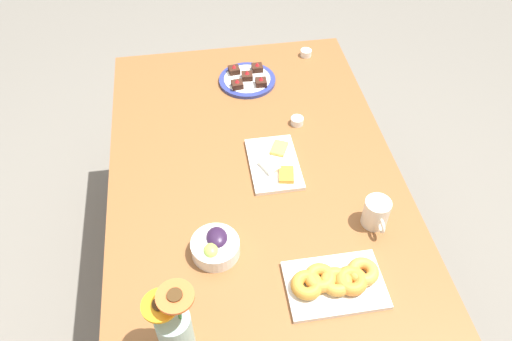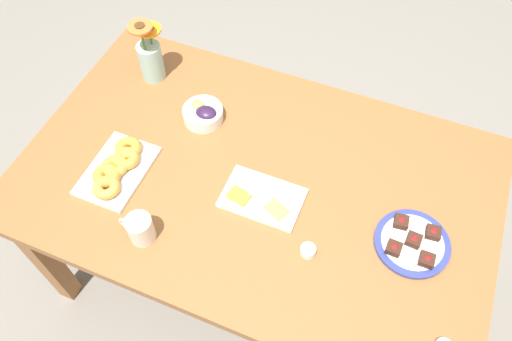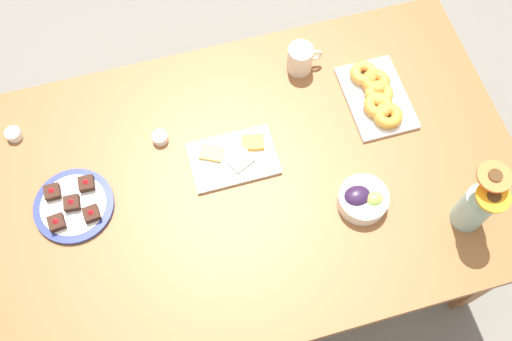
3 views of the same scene
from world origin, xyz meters
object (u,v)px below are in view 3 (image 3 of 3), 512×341
at_px(jam_cup_berry, 14,134).
at_px(dining_table, 256,187).
at_px(grape_bowl, 362,199).
at_px(flower_vase, 476,206).
at_px(croissant_platter, 377,95).
at_px(jam_cup_honey, 160,138).
at_px(coffee_mug, 300,59).
at_px(dessert_plate, 74,205).
at_px(cheese_platter, 234,157).

bearing_deg(jam_cup_berry, dining_table, -25.77).
bearing_deg(grape_bowl, flower_vase, -24.58).
height_order(dining_table, croissant_platter, croissant_platter).
relative_size(dining_table, grape_bowl, 10.94).
bearing_deg(jam_cup_honey, dining_table, -38.08).
bearing_deg(coffee_mug, dessert_plate, -159.60).
xyz_separation_m(grape_bowl, cheese_platter, (-0.32, 0.24, -0.02)).
relative_size(coffee_mug, flower_vase, 0.44).
xyz_separation_m(croissant_platter, flower_vase, (0.11, -0.45, 0.07)).
relative_size(jam_cup_honey, dessert_plate, 0.20).
xyz_separation_m(grape_bowl, jam_cup_berry, (-0.96, 0.50, -0.01)).
height_order(coffee_mug, jam_cup_honey, coffee_mug).
distance_m(jam_cup_berry, dessert_plate, 0.32).
height_order(grape_bowl, jam_cup_honey, grape_bowl).
distance_m(cheese_platter, jam_cup_berry, 0.69).
relative_size(dining_table, croissant_platter, 5.71).
distance_m(grape_bowl, dessert_plate, 0.84).
distance_m(grape_bowl, flower_vase, 0.31).
xyz_separation_m(dining_table, dessert_plate, (-0.54, 0.05, 0.10)).
height_order(grape_bowl, croissant_platter, grape_bowl).
height_order(dining_table, jam_cup_berry, jam_cup_berry).
distance_m(grape_bowl, jam_cup_berry, 1.08).
xyz_separation_m(coffee_mug, jam_cup_berry, (-0.93, -0.01, -0.03)).
xyz_separation_m(coffee_mug, flower_vase, (0.31, -0.63, 0.04)).
bearing_deg(cheese_platter, flower_vase, -31.39).
distance_m(dining_table, grape_bowl, 0.34).
bearing_deg(jam_cup_honey, flower_vase, -31.39).
height_order(dining_table, dessert_plate, dessert_plate).
xyz_separation_m(cheese_platter, jam_cup_berry, (-0.64, 0.26, 0.01)).
bearing_deg(coffee_mug, dining_table, -125.62).
bearing_deg(grape_bowl, coffee_mug, 93.60).
distance_m(croissant_platter, jam_cup_berry, 1.14).
relative_size(coffee_mug, jam_cup_honey, 2.43).
bearing_deg(dessert_plate, jam_cup_berry, 117.11).
height_order(coffee_mug, grape_bowl, coffee_mug).
height_order(jam_cup_honey, flower_vase, flower_vase).
bearing_deg(jam_cup_berry, dessert_plate, -62.89).
bearing_deg(jam_cup_berry, flower_vase, -26.75).
xyz_separation_m(croissant_platter, jam_cup_berry, (-1.13, 0.17, -0.01)).
relative_size(dessert_plate, flower_vase, 0.89).
distance_m(croissant_platter, dessert_plate, 0.99).
relative_size(coffee_mug, grape_bowl, 0.80).
distance_m(jam_cup_honey, jam_cup_berry, 0.45).
height_order(cheese_platter, dessert_plate, dessert_plate).
bearing_deg(jam_cup_honey, cheese_platter, -31.39).
relative_size(jam_cup_berry, dessert_plate, 0.20).
bearing_deg(grape_bowl, jam_cup_berry, 152.65).
relative_size(croissant_platter, jam_cup_berry, 5.83).
bearing_deg(flower_vase, dining_table, 152.05).
bearing_deg(dining_table, jam_cup_honey, 141.92).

